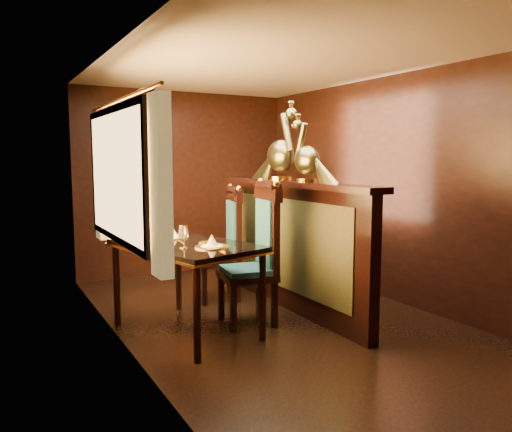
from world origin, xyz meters
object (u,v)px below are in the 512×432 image
(chair_left, at_px, (260,248))
(chair_right, at_px, (228,240))
(dining_table, at_px, (185,251))
(peacock_left, at_px, (307,147))
(peacock_right, at_px, (281,142))

(chair_left, height_order, chair_right, chair_left)
(dining_table, relative_size, chair_right, 1.21)
(chair_right, bearing_deg, chair_left, -83.43)
(dining_table, bearing_deg, peacock_left, -20.42)
(chair_left, height_order, peacock_left, peacock_left)
(chair_right, height_order, peacock_right, peacock_right)
(chair_left, xyz_separation_m, peacock_left, (0.51, -0.05, 0.97))
(peacock_right, bearing_deg, dining_table, -163.69)
(dining_table, xyz_separation_m, peacock_right, (1.24, 0.36, 1.01))
(peacock_right, bearing_deg, chair_right, 133.96)
(chair_left, bearing_deg, peacock_left, 3.36)
(dining_table, height_order, peacock_right, peacock_right)
(chair_right, bearing_deg, peacock_right, -34.06)
(dining_table, xyz_separation_m, peacock_left, (1.24, -0.13, 0.94))
(dining_table, bearing_deg, chair_right, 29.82)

